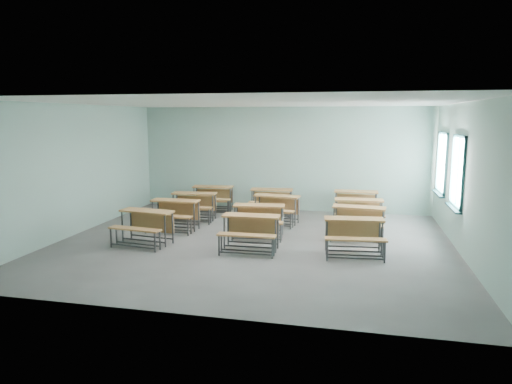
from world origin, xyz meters
TOP-DOWN VIEW (x-y plane):
  - room at (0.08, 0.03)m, footprint 9.04×8.04m
  - desk_unit_r0c0 at (-2.40, -0.64)m, footprint 1.33×0.98m
  - desk_unit_r0c1 at (0.07, -0.61)m, footprint 1.26×0.86m
  - desk_unit_r0c2 at (2.28, -0.45)m, footprint 1.32×0.96m
  - desk_unit_r1c0 at (-2.27, 0.75)m, footprint 1.25×0.84m
  - desk_unit_r1c1 at (-0.00, 0.58)m, footprint 1.32×0.96m
  - desk_unit_r1c2 at (2.36, 0.88)m, footprint 1.32×0.96m
  - desk_unit_r2c0 at (-2.18, 1.94)m, footprint 1.30×0.92m
  - desk_unit_r2c1 at (0.16, 2.03)m, footprint 1.34×0.99m
  - desk_unit_r2c2 at (2.37, 1.90)m, footprint 1.29×0.91m
  - desk_unit_r3c0 at (-2.05, 3.25)m, footprint 1.32×0.95m
  - desk_unit_r3c1 at (-0.17, 3.09)m, footprint 1.30×0.93m
  - desk_unit_r3c2 at (2.28, 3.27)m, footprint 1.25×0.85m

SIDE VIEW (x-z plane):
  - desk_unit_r0c0 at x=-2.40m, z-range 0.13..0.91m
  - desk_unit_r0c1 at x=0.07m, z-range 0.13..0.91m
  - desk_unit_r0c2 at x=2.28m, z-range 0.13..0.91m
  - desk_unit_r1c0 at x=-2.27m, z-range 0.13..0.91m
  - desk_unit_r1c1 at x=0.00m, z-range 0.13..0.91m
  - desk_unit_r1c2 at x=2.36m, z-range 0.13..0.91m
  - desk_unit_r2c0 at x=-2.18m, z-range 0.13..0.91m
  - desk_unit_r2c1 at x=0.16m, z-range 0.13..0.91m
  - desk_unit_r2c2 at x=2.37m, z-range 0.13..0.91m
  - desk_unit_r3c0 at x=-2.05m, z-range 0.13..0.91m
  - desk_unit_r3c1 at x=-0.17m, z-range 0.13..0.91m
  - desk_unit_r3c2 at x=2.28m, z-range 0.13..0.91m
  - room at x=0.08m, z-range -0.02..3.22m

